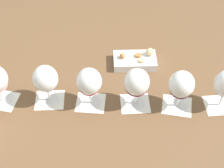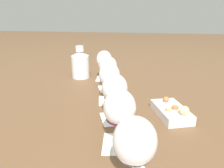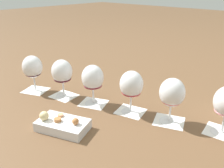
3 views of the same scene
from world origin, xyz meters
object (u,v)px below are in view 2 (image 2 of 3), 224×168
snack_dish (172,111)px  wine_glass_2 (109,77)px  wine_glass_4 (119,110)px  ceramic_vase (80,64)px  wine_glass_1 (108,68)px  wine_glass_0 (104,61)px  wine_glass_5 (135,144)px  wine_glass_3 (115,90)px

snack_dish → wine_glass_2: bearing=-110.8°
wine_glass_4 → ceramic_vase: 0.70m
wine_glass_1 → wine_glass_2: size_ratio=1.00×
wine_glass_0 → wine_glass_5: 0.79m
wine_glass_2 → snack_dish: 0.28m
wine_glass_0 → wine_glass_4: 0.64m
wine_glass_2 → snack_dish: size_ratio=0.85×
wine_glass_2 → ceramic_vase: (-0.31, -0.24, -0.03)m
wine_glass_4 → snack_dish: (-0.21, 0.16, -0.09)m
wine_glass_1 → wine_glass_2: same height
wine_glass_4 → wine_glass_5: same height
wine_glass_2 → wine_glass_0: bearing=-163.0°
wine_glass_1 → wine_glass_0: bearing=-160.5°
wine_glass_4 → ceramic_vase: size_ratio=0.87×
wine_glass_1 → ceramic_vase: size_ratio=0.87×
wine_glass_3 → wine_glass_5: same height
wine_glass_1 → wine_glass_4: (0.45, 0.13, 0.00)m
wine_glass_3 → ceramic_vase: ceramic_vase is taller
snack_dish → wine_glass_5: bearing=-17.1°
wine_glass_4 → ceramic_vase: ceramic_vase is taller
wine_glass_4 → wine_glass_2: bearing=-163.3°
wine_glass_4 → wine_glass_5: size_ratio=1.00×
wine_glass_0 → wine_glass_2: (0.31, 0.10, -0.00)m
wine_glass_3 → snack_dish: (-0.06, 0.20, -0.09)m
wine_glass_3 → wine_glass_2: bearing=-162.0°
ceramic_vase → snack_dish: (0.41, 0.49, -0.06)m
wine_glass_4 → snack_dish: bearing=141.9°
wine_glass_0 → wine_glass_3: size_ratio=1.00×
wine_glass_3 → wine_glass_5: 0.31m
wine_glass_4 → wine_glass_0: bearing=-163.2°
wine_glass_5 → snack_dish: wine_glass_5 is taller
wine_glass_2 → wine_glass_4: (0.30, 0.09, 0.00)m
wine_glass_5 → snack_dish: (-0.35, 0.11, -0.09)m
wine_glass_3 → wine_glass_4: size_ratio=1.00×
wine_glass_0 → snack_dish: 0.54m
wine_glass_2 → wine_glass_4: 0.31m
wine_glass_0 → snack_dish: bearing=40.5°
wine_glass_5 → ceramic_vase: ceramic_vase is taller
wine_glass_5 → wine_glass_1: bearing=-163.1°
snack_dish → wine_glass_1: bearing=-130.1°
ceramic_vase → snack_dish: ceramic_vase is taller
ceramic_vase → wine_glass_0: bearing=89.6°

